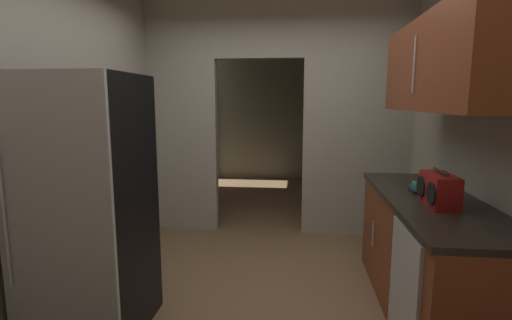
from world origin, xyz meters
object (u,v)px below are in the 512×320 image
object	(u,v)px
boombox	(439,190)
book_stack	(420,188)
refrigerator	(88,207)
dishwasher	(404,296)

from	to	relation	value
boombox	book_stack	size ratio (longest dim) A/B	2.11
boombox	book_stack	bearing A→B (deg)	89.94
refrigerator	book_stack	size ratio (longest dim) A/B	10.36
refrigerator	dishwasher	distance (m)	2.08
dishwasher	book_stack	distance (m)	0.92
boombox	dishwasher	bearing A→B (deg)	-129.70
refrigerator	dishwasher	bearing A→B (deg)	-3.00
refrigerator	book_stack	xyz separation A→B (m)	(2.31, 0.61, 0.05)
book_stack	dishwasher	bearing A→B (deg)	-111.20
dishwasher	book_stack	xyz separation A→B (m)	(0.28, 0.71, 0.51)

